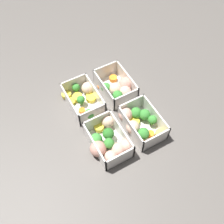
{
  "coord_description": "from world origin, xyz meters",
  "views": [
    {
      "loc": [
        -0.43,
        0.24,
        0.77
      ],
      "look_at": [
        0.0,
        0.0,
        0.02
      ],
      "focal_mm": 42.0,
      "sensor_mm": 36.0,
      "label": 1
    }
  ],
  "objects": [
    {
      "name": "container_far_left",
      "position": [
        -0.09,
        0.07,
        0.03
      ],
      "size": [
        0.17,
        0.14,
        0.06
      ],
      "color": "silver",
      "rests_on": "ground_plane"
    },
    {
      "name": "container_near_left",
      "position": [
        -0.08,
        -0.06,
        0.03
      ],
      "size": [
        0.17,
        0.12,
        0.06
      ],
      "color": "silver",
      "rests_on": "ground_plane"
    },
    {
      "name": "ground_plane",
      "position": [
        0.0,
        0.0,
        0.0
      ],
      "size": [
        4.0,
        4.0,
        0.0
      ],
      "primitive_type": "plane",
      "color": "#56514C"
    },
    {
      "name": "container_near_right",
      "position": [
        0.08,
        -0.07,
        0.03
      ],
      "size": [
        0.15,
        0.12,
        0.06
      ],
      "color": "silver",
      "rests_on": "ground_plane"
    },
    {
      "name": "container_far_right",
      "position": [
        0.1,
        0.06,
        0.02
      ],
      "size": [
        0.16,
        0.13,
        0.06
      ],
      "color": "silver",
      "rests_on": "ground_plane"
    }
  ]
}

